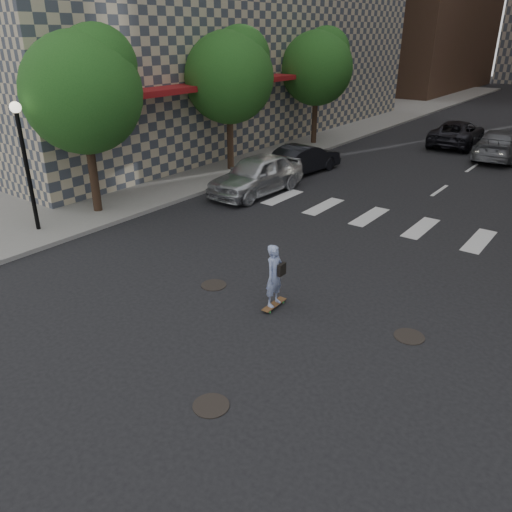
{
  "coord_description": "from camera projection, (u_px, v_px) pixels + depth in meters",
  "views": [
    {
      "loc": [
        6.32,
        -7.89,
        6.44
      ],
      "look_at": [
        -0.52,
        1.19,
        1.3
      ],
      "focal_mm": 35.0,
      "sensor_mm": 36.0,
      "label": 1
    }
  ],
  "objects": [
    {
      "name": "manhole_a",
      "position": [
        211.0,
        406.0,
        9.38
      ],
      "size": [
        0.7,
        0.7,
        0.02
      ],
      "primitive_type": "cylinder",
      "color": "black",
      "rests_on": "ground"
    },
    {
      "name": "ground",
      "position": [
        243.0,
        328.0,
        11.86
      ],
      "size": [
        160.0,
        160.0,
        0.0
      ],
      "primitive_type": "plane",
      "color": "black",
      "rests_on": "ground"
    },
    {
      "name": "manhole_b",
      "position": [
        214.0,
        285.0,
        13.83
      ],
      "size": [
        0.7,
        0.7,
        0.02
      ],
      "primitive_type": "cylinder",
      "color": "black",
      "rests_on": "ground"
    },
    {
      "name": "tree_b",
      "position": [
        231.0,
        73.0,
        23.24
      ],
      "size": [
        4.2,
        4.2,
        6.6
      ],
      "color": "#382619",
      "rests_on": "sidewalk_left"
    },
    {
      "name": "sidewalk_left",
      "position": [
        258.0,
        132.0,
        34.34
      ],
      "size": [
        13.0,
        80.0,
        0.15
      ],
      "primitive_type": "cube",
      "color": "gray",
      "rests_on": "ground"
    },
    {
      "name": "skateboarder",
      "position": [
        275.0,
        276.0,
        12.37
      ],
      "size": [
        0.42,
        0.87,
        1.72
      ],
      "rotation": [
        0.0,
        0.0,
        0.03
      ],
      "color": "brown",
      "rests_on": "ground"
    },
    {
      "name": "traffic_car_a",
      "position": [
        304.0,
        159.0,
        24.58
      ],
      "size": [
        1.99,
        4.4,
        1.4
      ],
      "primitive_type": "imported",
      "rotation": [
        0.0,
        0.0,
        3.02
      ],
      "color": "black",
      "rests_on": "ground"
    },
    {
      "name": "traffic_car_b",
      "position": [
        500.0,
        144.0,
        27.27
      ],
      "size": [
        2.55,
        5.5,
        1.56
      ],
      "primitive_type": "imported",
      "rotation": [
        0.0,
        0.0,
        3.21
      ],
      "color": "#54555B",
      "rests_on": "ground"
    },
    {
      "name": "traffic_car_c",
      "position": [
        457.0,
        133.0,
        30.41
      ],
      "size": [
        2.87,
        5.55,
        1.5
      ],
      "primitive_type": "imported",
      "rotation": [
        0.0,
        0.0,
        3.22
      ],
      "color": "black",
      "rests_on": "ground"
    },
    {
      "name": "silver_sedan",
      "position": [
        257.0,
        175.0,
        21.35
      ],
      "size": [
        2.15,
        4.94,
        1.66
      ],
      "primitive_type": "imported",
      "rotation": [
        0.0,
        0.0,
        -0.04
      ],
      "color": "silver",
      "rests_on": "ground"
    },
    {
      "name": "lamppost",
      "position": [
        23.0,
        149.0,
        16.23
      ],
      "size": [
        0.36,
        0.36,
        4.28
      ],
      "color": "black",
      "rests_on": "sidewalk_left"
    },
    {
      "name": "tree_c",
      "position": [
        319.0,
        65.0,
        29.06
      ],
      "size": [
        4.2,
        4.2,
        6.6
      ],
      "color": "#382619",
      "rests_on": "sidewalk_left"
    },
    {
      "name": "tree_a",
      "position": [
        86.0,
        87.0,
        17.42
      ],
      "size": [
        4.2,
        4.2,
        6.6
      ],
      "color": "#382619",
      "rests_on": "sidewalk_left"
    },
    {
      "name": "manhole_c",
      "position": [
        409.0,
        336.0,
        11.5
      ],
      "size": [
        0.7,
        0.7,
        0.02
      ],
      "primitive_type": "cylinder",
      "color": "black",
      "rests_on": "ground"
    }
  ]
}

